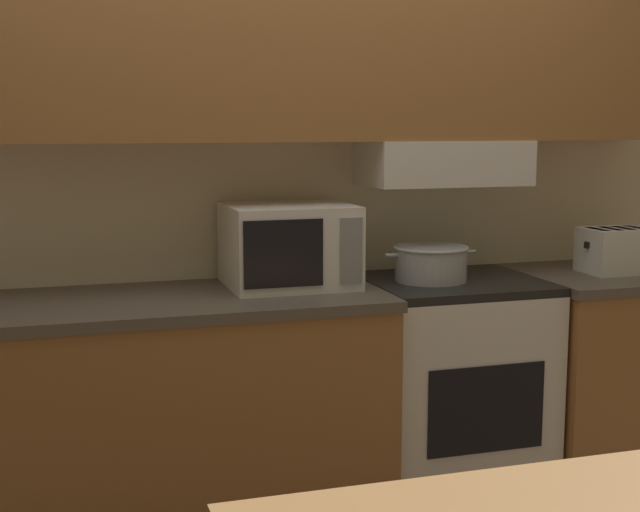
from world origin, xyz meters
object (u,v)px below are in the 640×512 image
Objects in this scene: microwave at (289,245)px; toaster at (616,250)px; cooking_pot at (431,262)px; stove_range at (451,399)px.

microwave is 1.68× the size of toaster.
cooking_pot is 1.36× the size of toaster.
cooking_pot is at bearing -6.75° from microwave.
cooking_pot is at bearing 176.74° from toaster.
toaster is (0.64, -0.04, 0.53)m from stove_range.
stove_range is 3.51× the size of toaster.
microwave is 1.24m from toaster.
microwave reaches higher than toaster.
microwave is at bearing 173.25° from cooking_pot.
stove_range is 0.83m from toaster.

